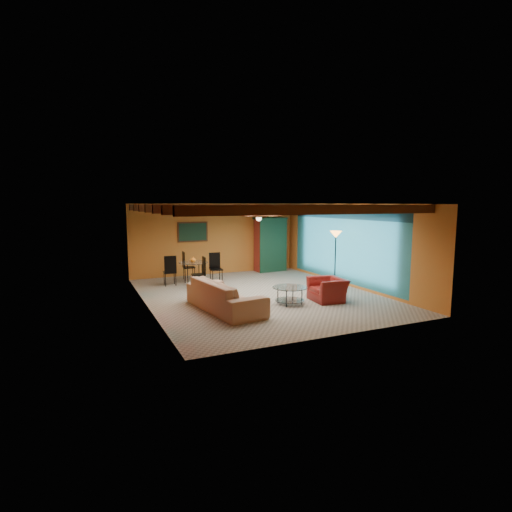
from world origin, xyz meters
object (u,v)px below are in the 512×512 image
floor_lamp (335,260)px  potted_plant (270,213)px  coffee_table (290,295)px  vase (193,251)px  sofa (225,295)px  dining_table (193,269)px  armoire (270,245)px  armchair (328,289)px

floor_lamp → potted_plant: 4.07m
floor_lamp → potted_plant: potted_plant is taller
coffee_table → vase: vase is taller
vase → sofa: bearing=-92.6°
sofa → dining_table: (0.16, 3.60, 0.13)m
vase → armoire: bearing=19.8°
armchair → potted_plant: 5.55m
sofa → potted_plant: size_ratio=5.41×
coffee_table → dining_table: size_ratio=0.48×
armchair → dining_table: 4.77m
dining_table → armoire: size_ratio=0.95×
dining_table → sofa: bearing=-92.6°
armoire → dining_table: bearing=-164.9°
sofa → armchair: sofa is taller
armoire → floor_lamp: (0.45, -3.80, -0.11)m
armoire → potted_plant: size_ratio=4.28×
floor_lamp → potted_plant: size_ratio=3.81×
floor_lamp → vase: bearing=147.5°
armchair → vase: vase is taller
potted_plant → vase: (-3.52, -1.27, -1.20)m
armchair → potted_plant: size_ratio=2.03×
floor_lamp → potted_plant: bearing=96.8°
dining_table → armoire: bearing=19.8°
armchair → dining_table: dining_table is taller
floor_lamp → dining_table: bearing=147.5°
coffee_table → floor_lamp: (2.33, 1.22, 0.69)m
armchair → coffee_table: (-1.15, 0.11, -0.08)m
armoire → potted_plant: 1.28m
dining_table → potted_plant: potted_plant is taller
dining_table → floor_lamp: (3.97, -2.53, 0.41)m
armchair → dining_table: size_ratio=0.50×
sofa → armoire: size_ratio=1.26×
vase → floor_lamp: bearing=-32.5°
dining_table → vase: vase is taller
dining_table → armoire: (3.52, 1.27, 0.53)m
armchair → coffee_table: 1.16m
armchair → vase: 4.83m
armchair → dining_table: (-2.80, 3.86, 0.19)m
armoire → sofa: bearing=-131.8°
potted_plant → vase: bearing=-160.2°
armchair → vase: size_ratio=5.11×
dining_table → potted_plant: bearing=19.8°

